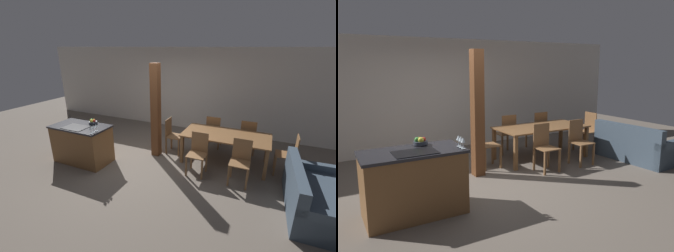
% 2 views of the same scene
% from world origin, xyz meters
% --- Properties ---
extents(ground_plane, '(16.00, 16.00, 0.00)m').
position_xyz_m(ground_plane, '(0.00, 0.00, 0.00)').
color(ground_plane, '#665B51').
extents(wall_back, '(11.20, 0.08, 2.70)m').
position_xyz_m(wall_back, '(0.00, 2.79, 1.35)').
color(wall_back, silver).
rests_on(wall_back, ground_plane).
extents(kitchen_island, '(1.38, 0.75, 0.94)m').
position_xyz_m(kitchen_island, '(-1.35, -0.59, 0.47)').
color(kitchen_island, brown).
rests_on(kitchen_island, ground_plane).
extents(fruit_bowl, '(0.20, 0.20, 0.12)m').
position_xyz_m(fruit_bowl, '(-1.16, -0.35, 0.98)').
color(fruit_bowl, '#383D47').
rests_on(fruit_bowl, kitchen_island).
extents(wine_glass_near, '(0.07, 0.07, 0.16)m').
position_xyz_m(wine_glass_near, '(-0.73, -0.89, 1.06)').
color(wine_glass_near, silver).
rests_on(wine_glass_near, kitchen_island).
extents(wine_glass_middle, '(0.07, 0.07, 0.16)m').
position_xyz_m(wine_glass_middle, '(-0.73, -0.81, 1.06)').
color(wine_glass_middle, silver).
rests_on(wine_glass_middle, kitchen_island).
extents(wine_glass_far, '(0.07, 0.07, 0.16)m').
position_xyz_m(wine_glass_far, '(-0.73, -0.72, 1.06)').
color(wine_glass_far, silver).
rests_on(wine_glass_far, kitchen_island).
extents(dining_table, '(2.02, 1.02, 0.73)m').
position_xyz_m(dining_table, '(1.85, 0.78, 0.65)').
color(dining_table, brown).
rests_on(dining_table, ground_plane).
extents(dining_chair_near_left, '(0.40, 0.40, 0.93)m').
position_xyz_m(dining_chair_near_left, '(1.39, 0.05, 0.49)').
color(dining_chair_near_left, brown).
rests_on(dining_chair_near_left, ground_plane).
extents(dining_chair_near_right, '(0.40, 0.40, 0.93)m').
position_xyz_m(dining_chair_near_right, '(2.30, 0.05, 0.49)').
color(dining_chair_near_right, brown).
rests_on(dining_chair_near_right, ground_plane).
extents(dining_chair_far_left, '(0.40, 0.40, 0.93)m').
position_xyz_m(dining_chair_far_left, '(1.39, 1.52, 0.49)').
color(dining_chair_far_left, brown).
rests_on(dining_chair_far_left, ground_plane).
extents(dining_chair_far_right, '(0.40, 0.40, 0.93)m').
position_xyz_m(dining_chair_far_right, '(2.30, 1.52, 0.49)').
color(dining_chair_far_right, brown).
rests_on(dining_chair_far_right, ground_plane).
extents(dining_chair_head_end, '(0.40, 0.40, 0.93)m').
position_xyz_m(dining_chair_head_end, '(0.47, 0.78, 0.49)').
color(dining_chair_head_end, brown).
rests_on(dining_chair_head_end, ground_plane).
extents(dining_chair_foot_end, '(0.40, 0.40, 0.93)m').
position_xyz_m(dining_chair_foot_end, '(3.23, 0.78, 0.49)').
color(dining_chair_foot_end, brown).
rests_on(dining_chair_foot_end, ground_plane).
extents(couch, '(0.98, 1.71, 0.81)m').
position_xyz_m(couch, '(3.60, -0.37, 0.27)').
color(couch, '#3D4C5B').
rests_on(couch, ground_plane).
extents(timber_post, '(0.20, 0.20, 2.35)m').
position_xyz_m(timber_post, '(0.15, 0.47, 1.17)').
color(timber_post, brown).
rests_on(timber_post, ground_plane).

